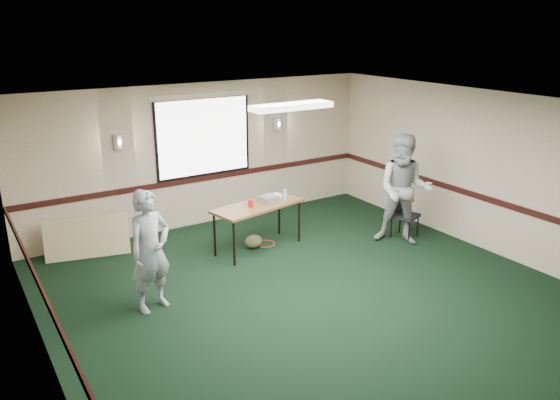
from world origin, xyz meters
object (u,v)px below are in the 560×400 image
person_right (404,190)px  conference_chair (401,210)px  person_left (150,251)px  folding_table (258,208)px  projector (268,199)px

person_right → conference_chair: bearing=96.1°
person_right → person_left: bearing=-134.0°
folding_table → conference_chair: (2.48, -0.88, -0.24)m
folding_table → person_left: 2.47m
projector → person_right: bearing=-44.0°
folding_table → projector: (0.24, 0.06, 0.11)m
projector → conference_chair: 2.46m
person_left → person_right: person_right is taller
person_right → projector: bearing=-162.6°
person_left → projector: bearing=6.7°
projector → person_right: (2.04, -1.17, 0.13)m
person_right → folding_table: bearing=-158.7°
conference_chair → person_left: (-4.73, -0.14, 0.35)m
person_left → person_right: (4.53, -0.09, 0.13)m
conference_chair → person_right: bearing=-150.4°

